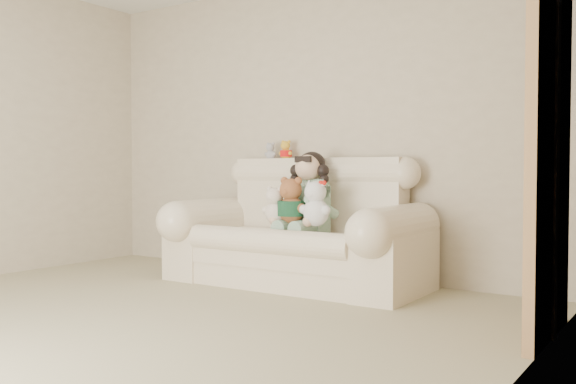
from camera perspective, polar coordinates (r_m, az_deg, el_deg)
The scene contains 11 objects.
floor at distance 3.79m, azimuth -18.92°, elevation -12.21°, with size 5.00×5.00×0.00m, color gray.
wall_back at distance 5.57m, azimuth 1.87°, elevation 5.88°, with size 4.50×4.50×0.00m, color beige.
wall_right at distance 2.36m, azimuth 16.95°, elevation 11.11°, with size 5.00×5.00×0.00m, color beige.
sofa at distance 5.05m, azimuth 0.63°, elevation -2.63°, with size 2.10×0.95×1.03m, color #FFF5CD, non-canonical shape.
door_panel at distance 3.69m, azimuth 22.67°, elevation 3.82°, with size 0.06×0.90×2.10m, color #A47146.
seated_child at distance 5.06m, azimuth 1.88°, elevation 0.08°, with size 0.40×0.49×0.67m, color #2A7948, non-canonical shape.
brown_teddy at distance 4.91m, azimuth 0.31°, elevation -0.39°, with size 0.28×0.22×0.44m, color brown, non-canonical shape.
white_cat at distance 4.77m, azimuth 2.56°, elevation -0.60°, with size 0.27×0.20×0.41m, color white, non-canonical shape.
cream_teddy at distance 4.96m, azimuth -1.17°, elevation -0.87°, with size 0.22×0.17×0.35m, color #F1E1D1, non-canonical shape.
yellow_mini_bear at distance 5.53m, azimuth -0.19°, elevation 3.97°, with size 0.13×0.10×0.21m, color yellow, non-canonical shape.
grey_mini_plush at distance 5.61m, azimuth -1.57°, elevation 3.85°, with size 0.12×0.09×0.19m, color #B1B1B8, non-canonical shape.
Camera 1 is at (2.92, -2.23, 0.92)m, focal length 39.14 mm.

